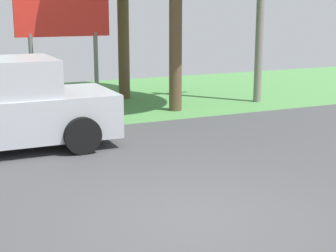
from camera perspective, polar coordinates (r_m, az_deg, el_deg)
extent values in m
cube|color=#424244|center=(9.33, -3.07, -5.71)|extent=(40.00, 8.00, 0.10)
cube|color=#4D8847|center=(16.82, -13.14, 2.34)|extent=(40.00, 8.00, 0.10)
cube|color=#ADB2BA|center=(11.28, -16.74, 4.73)|extent=(1.80, 1.84, 0.90)
cube|color=#2D3842|center=(11.42, -12.51, 5.07)|extent=(0.10, 1.70, 0.77)
cylinder|color=black|center=(12.63, -11.70, 0.99)|extent=(0.76, 0.28, 0.76)
cylinder|color=black|center=(10.74, -9.27, -0.99)|extent=(0.76, 0.28, 0.76)
cylinder|color=slate|center=(14.81, -14.45, 5.39)|extent=(0.12, 0.12, 2.20)
cylinder|color=slate|center=(15.22, -7.75, 5.87)|extent=(0.12, 0.12, 2.20)
cube|color=red|center=(14.88, -11.34, 12.15)|extent=(2.60, 0.10, 1.40)
cylinder|color=brown|center=(16.95, -4.83, 9.56)|extent=(0.36, 0.36, 3.92)
cylinder|color=brown|center=(14.85, 0.82, 10.07)|extent=(0.36, 0.36, 4.39)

